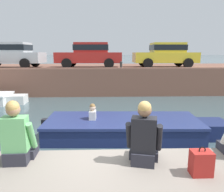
# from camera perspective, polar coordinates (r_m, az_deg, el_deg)

# --- Properties ---
(ground_plane) EXTENTS (400.00, 400.00, 0.00)m
(ground_plane) POSITION_cam_1_polar(r_m,az_deg,el_deg) (8.41, -0.64, -6.43)
(ground_plane) COLOR #3D5156
(far_quay_wall) EXTENTS (60.00, 6.00, 1.62)m
(far_quay_wall) POSITION_cam_1_polar(r_m,az_deg,el_deg) (15.62, -1.37, 4.90)
(far_quay_wall) COLOR brown
(far_quay_wall) RESTS_ON ground
(far_wall_coping) EXTENTS (60.00, 0.24, 0.08)m
(far_wall_coping) POSITION_cam_1_polar(r_m,az_deg,el_deg) (12.68, -1.21, 7.24)
(far_wall_coping) COLOR #925F4C
(far_wall_coping) RESTS_ON far_quay_wall
(motorboat_passing) EXTENTS (5.70, 1.94, 1.05)m
(motorboat_passing) POSITION_cam_1_polar(r_m,az_deg,el_deg) (6.82, 4.65, -8.24)
(motorboat_passing) COLOR navy
(motorboat_passing) RESTS_ON ground
(car_leftmost_silver) EXTENTS (4.27, 2.03, 1.54)m
(car_leftmost_silver) POSITION_cam_1_polar(r_m,az_deg,el_deg) (15.21, -25.11, 9.92)
(car_leftmost_silver) COLOR #B7BABC
(car_leftmost_silver) RESTS_ON far_quay_wall
(car_left_inner_red) EXTENTS (4.13, 2.06, 1.54)m
(car_left_inner_red) POSITION_cam_1_polar(r_m,az_deg,el_deg) (14.07, -5.74, 10.89)
(car_left_inner_red) COLOR #B2231E
(car_left_inner_red) RESTS_ON far_quay_wall
(car_centre_yellow) EXTENTS (3.97, 1.95, 1.54)m
(car_centre_yellow) POSITION_cam_1_polar(r_m,az_deg,el_deg) (14.59, 13.84, 10.63)
(car_centre_yellow) COLOR yellow
(car_centre_yellow) RESTS_ON far_quay_wall
(mooring_bollard_mid) EXTENTS (0.15, 0.15, 0.45)m
(mooring_bollard_mid) POSITION_cam_1_polar(r_m,az_deg,el_deg) (12.83, 2.39, 8.18)
(mooring_bollard_mid) COLOR #2D2B28
(mooring_bollard_mid) RESTS_ON far_quay_wall
(person_seated_left) EXTENTS (0.54, 0.53, 0.97)m
(person_seated_left) POSITION_cam_1_polar(r_m,az_deg,el_deg) (3.63, -23.58, -10.10)
(person_seated_left) COLOR #282833
(person_seated_left) RESTS_ON near_quay
(person_seated_right) EXTENTS (0.58, 0.60, 0.97)m
(person_seated_right) POSITION_cam_1_polar(r_m,az_deg,el_deg) (3.34, 8.32, -11.09)
(person_seated_right) COLOR #282833
(person_seated_right) RESTS_ON near_quay
(bottle_drink) EXTENTS (0.06, 0.06, 0.20)m
(bottle_drink) POSITION_cam_1_polar(r_m,az_deg,el_deg) (3.41, 6.82, -15.70)
(bottle_drink) COLOR #3F8CCC
(bottle_drink) RESTS_ON near_quay
(backpack_on_ledge) EXTENTS (0.28, 0.24, 0.41)m
(backpack_on_ledge) POSITION_cam_1_polar(r_m,az_deg,el_deg) (3.32, 22.16, -15.87)
(backpack_on_ledge) COLOR #A5231E
(backpack_on_ledge) RESTS_ON near_quay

